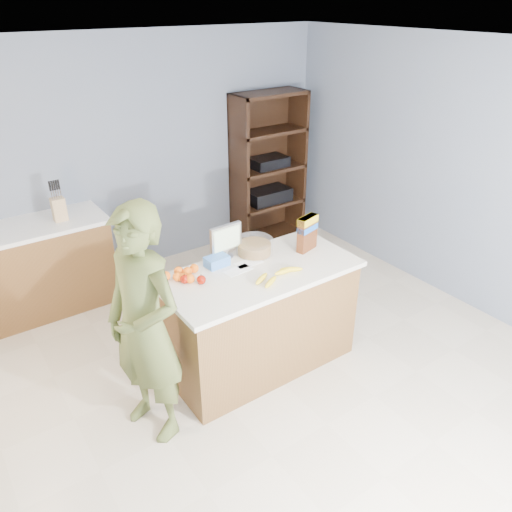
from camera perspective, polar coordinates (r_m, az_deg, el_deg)
floor at (r=4.18m, az=2.84°, el=-14.11°), size 4.50×5.00×0.02m
walls at (r=3.31m, az=3.51°, el=7.68°), size 4.52×5.02×2.51m
counter_peninsula at (r=4.11m, az=0.40°, el=-7.50°), size 1.56×0.76×0.90m
back_cabinet at (r=5.24m, az=-22.97°, el=-1.09°), size 1.24×0.62×0.90m
shelving_unit at (r=6.22m, az=1.15°, el=9.79°), size 0.90×0.40×1.80m
person at (r=3.36m, az=-12.61°, el=-7.96°), size 0.59×0.73×1.72m
knife_block at (r=5.01m, az=-21.61°, el=5.08°), size 0.12×0.10×0.31m
envelopes at (r=3.89m, az=-1.44°, el=-1.23°), size 0.36×0.18×0.00m
bananas at (r=3.74m, az=2.43°, el=-2.20°), size 0.44×0.20×0.04m
apples at (r=3.68m, az=-7.22°, el=-2.67°), size 0.16×0.15×0.07m
oranges at (r=3.76m, az=-8.41°, el=-2.07°), size 0.30×0.22×0.07m
blue_carton at (r=3.90m, az=-4.50°, el=-0.60°), size 0.19×0.13×0.08m
salad_bowl at (r=4.06m, az=-0.18°, el=1.02°), size 0.30×0.30×0.13m
tv at (r=3.97m, az=-3.46°, el=1.90°), size 0.28×0.12×0.28m
cereal_box at (r=4.10m, az=5.89°, el=2.90°), size 0.21×0.12×0.30m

